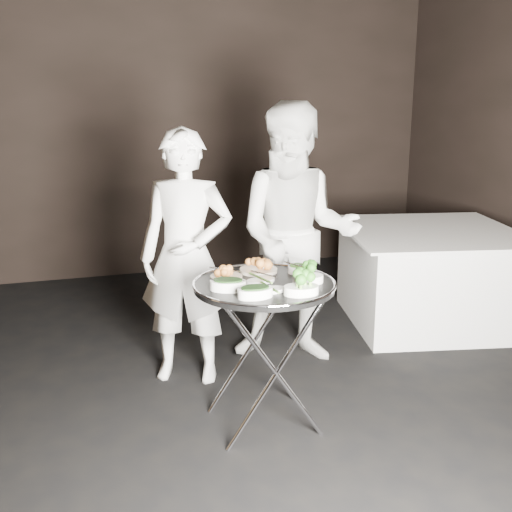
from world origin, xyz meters
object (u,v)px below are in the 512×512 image
object	(u,v)px
dining_table	(428,276)
serving_tray	(264,285)
tray_stand	(264,348)
waiter_right	(297,235)
waiter_left	(186,257)

from	to	relation	value
dining_table	serving_tray	bearing A→B (deg)	-146.29
serving_tray	dining_table	xyz separation A→B (m)	(1.76, 1.18, -0.44)
tray_stand	waiter_right	distance (m)	1.05
tray_stand	waiter_left	world-z (taller)	waiter_left
waiter_left	dining_table	distance (m)	2.14
waiter_right	tray_stand	bearing A→B (deg)	-98.36
serving_tray	waiter_left	size ratio (longest dim) A/B	0.48
tray_stand	serving_tray	distance (m)	0.37
waiter_right	dining_table	size ratio (longest dim) A/B	1.32
tray_stand	dining_table	world-z (taller)	tray_stand
serving_tray	dining_table	distance (m)	2.16
waiter_right	dining_table	distance (m)	1.41
waiter_left	waiter_right	distance (m)	0.79
tray_stand	dining_table	xyz separation A→B (m)	(1.76, 1.18, -0.07)
serving_tray	waiter_right	size ratio (longest dim) A/B	0.44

